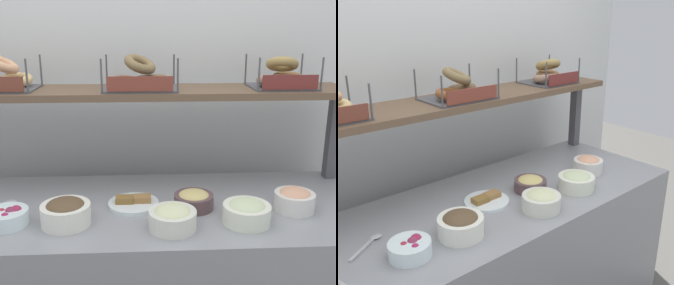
% 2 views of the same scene
% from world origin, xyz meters
% --- Properties ---
extents(back_wall, '(3.06, 0.06, 2.40)m').
position_xyz_m(back_wall, '(0.00, 0.55, 1.20)').
color(back_wall, silver).
rests_on(back_wall, ground_plane).
extents(deli_counter, '(1.86, 0.70, 0.85)m').
position_xyz_m(deli_counter, '(0.00, 0.00, 0.42)').
color(deli_counter, gray).
rests_on(deli_counter, ground_plane).
extents(shelf_riser_right, '(0.05, 0.05, 0.40)m').
position_xyz_m(shelf_riser_right, '(0.87, 0.27, 1.05)').
color(shelf_riser_right, '#4C4C51').
rests_on(shelf_riser_right, deli_counter).
extents(upper_shelf, '(1.82, 0.32, 0.03)m').
position_xyz_m(upper_shelf, '(0.00, 0.27, 1.26)').
color(upper_shelf, brown).
rests_on(upper_shelf, shelf_riser_left).
extents(bowl_lox_spread, '(0.15, 0.15, 0.09)m').
position_xyz_m(bowl_lox_spread, '(0.58, -0.07, 0.89)').
color(bowl_lox_spread, white).
rests_on(bowl_lox_spread, deli_counter).
extents(bowl_hummus, '(0.16, 0.16, 0.07)m').
position_xyz_m(bowl_hummus, '(0.19, -0.03, 0.89)').
color(bowl_hummus, brown).
rests_on(bowl_hummus, deli_counter).
extents(bowl_potato_salad, '(0.17, 0.17, 0.09)m').
position_xyz_m(bowl_potato_salad, '(0.10, -0.20, 0.89)').
color(bowl_potato_salad, silver).
rests_on(bowl_potato_salad, deli_counter).
extents(bowl_scallion_spread, '(0.17, 0.17, 0.09)m').
position_xyz_m(bowl_scallion_spread, '(0.37, -0.17, 0.89)').
color(bowl_scallion_spread, white).
rests_on(bowl_scallion_spread, deli_counter).
extents(bowl_chocolate_spread, '(0.18, 0.18, 0.10)m').
position_xyz_m(bowl_chocolate_spread, '(-0.29, -0.15, 0.90)').
color(bowl_chocolate_spread, white).
rests_on(bowl_chocolate_spread, deli_counter).
extents(bowl_beet_salad, '(0.15, 0.15, 0.07)m').
position_xyz_m(bowl_beet_salad, '(-0.50, -0.14, 0.88)').
color(bowl_beet_salad, white).
rests_on(bowl_beet_salad, deli_counter).
extents(serving_plate_white, '(0.20, 0.20, 0.04)m').
position_xyz_m(serving_plate_white, '(-0.05, -0.00, 0.86)').
color(serving_plate_white, white).
rests_on(serving_plate_white, deli_counter).
extents(serving_spoon_near_plate, '(0.16, 0.11, 0.01)m').
position_xyz_m(serving_spoon_near_plate, '(-0.58, 0.02, 0.86)').
color(serving_spoon_near_plate, '#B7B7BC').
rests_on(serving_spoon_near_plate, deli_counter).
extents(bagel_basket_cinnamon_raisin, '(0.32, 0.25, 0.15)m').
position_xyz_m(bagel_basket_cinnamon_raisin, '(-0.02, 0.25, 1.33)').
color(bagel_basket_cinnamon_raisin, '#4C4C51').
rests_on(bagel_basket_cinnamon_raisin, upper_shelf).
extents(bagel_basket_everything, '(0.27, 0.24, 0.14)m').
position_xyz_m(bagel_basket_everything, '(0.60, 0.26, 1.33)').
color(bagel_basket_everything, '#4C4C51').
rests_on(bagel_basket_everything, upper_shelf).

